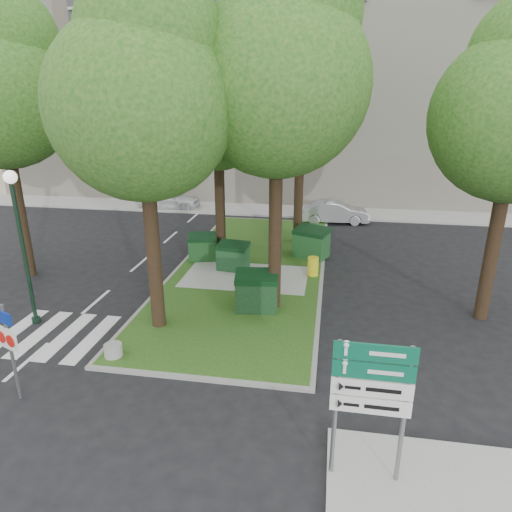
% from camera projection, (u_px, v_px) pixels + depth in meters
% --- Properties ---
extents(ground, '(120.00, 120.00, 0.00)m').
position_uv_depth(ground, '(179.00, 376.00, 12.27)').
color(ground, black).
rests_on(ground, ground).
extents(median_island, '(6.00, 16.00, 0.12)m').
position_uv_depth(median_island, '(250.00, 269.00, 19.60)').
color(median_island, '#234513').
rests_on(median_island, ground).
extents(median_kerb, '(6.30, 16.30, 0.10)m').
position_uv_depth(median_kerb, '(250.00, 269.00, 19.61)').
color(median_kerb, gray).
rests_on(median_kerb, ground).
extents(building_sidewalk, '(42.00, 3.00, 0.12)m').
position_uv_depth(building_sidewalk, '(271.00, 210.00, 29.43)').
color(building_sidewalk, '#999993').
rests_on(building_sidewalk, ground).
extents(zebra_crossing, '(5.00, 3.00, 0.01)m').
position_uv_depth(zebra_crossing, '(79.00, 337.00, 14.25)').
color(zebra_crossing, silver).
rests_on(zebra_crossing, ground).
extents(apartment_building, '(41.00, 12.00, 16.00)m').
position_uv_depth(apartment_building, '(286.00, 81.00, 33.71)').
color(apartment_building, tan).
rests_on(apartment_building, ground).
extents(tree_median_near_left, '(5.20, 5.20, 10.53)m').
position_uv_depth(tree_median_near_left, '(144.00, 88.00, 12.40)').
color(tree_median_near_left, black).
rests_on(tree_median_near_left, ground).
extents(tree_median_near_right, '(5.60, 5.60, 11.46)m').
position_uv_depth(tree_median_near_right, '(281.00, 65.00, 13.49)').
color(tree_median_near_right, black).
rests_on(tree_median_near_right, ground).
extents(tree_median_mid, '(4.80, 4.80, 9.99)m').
position_uv_depth(tree_median_mid, '(220.00, 99.00, 18.47)').
color(tree_median_mid, black).
rests_on(tree_median_mid, ground).
extents(tree_median_far, '(5.80, 5.80, 11.93)m').
position_uv_depth(tree_median_far, '(305.00, 66.00, 20.31)').
color(tree_median_far, black).
rests_on(tree_median_far, ground).
extents(tree_street_left, '(5.40, 5.40, 11.00)m').
position_uv_depth(tree_street_left, '(0.00, 80.00, 16.63)').
color(tree_street_left, black).
rests_on(tree_street_left, ground).
extents(dumpster_a, '(1.46, 1.18, 1.19)m').
position_uv_depth(dumpster_a, '(203.00, 247.00, 20.39)').
color(dumpster_a, '#103C13').
rests_on(dumpster_a, median_island).
extents(dumpster_b, '(1.39, 1.06, 1.19)m').
position_uv_depth(dumpster_b, '(233.00, 256.00, 19.24)').
color(dumpster_b, '#113B1A').
rests_on(dumpster_b, median_island).
extents(dumpster_c, '(1.58, 1.19, 1.36)m').
position_uv_depth(dumpster_c, '(257.00, 291.00, 15.66)').
color(dumpster_c, black).
rests_on(dumpster_c, median_island).
extents(dumpster_d, '(1.79, 1.55, 1.40)m').
position_uv_depth(dumpster_d, '(311.00, 243.00, 20.70)').
color(dumpster_d, '#144119').
rests_on(dumpster_d, median_island).
extents(bollard_left, '(0.51, 0.51, 0.36)m').
position_uv_depth(bollard_left, '(113.00, 350.00, 12.96)').
color(bollard_left, gray).
rests_on(bollard_left, median_island).
extents(bollard_right, '(0.54, 0.54, 0.39)m').
position_uv_depth(bollard_right, '(253.00, 302.00, 15.92)').
color(bollard_right, gray).
rests_on(bollard_right, median_island).
extents(bollard_mid, '(0.58, 0.58, 0.42)m').
position_uv_depth(bollard_mid, '(245.00, 292.00, 16.67)').
color(bollard_mid, gray).
rests_on(bollard_mid, median_island).
extents(litter_bin, '(0.44, 0.44, 0.78)m').
position_uv_depth(litter_bin, '(313.00, 266.00, 18.66)').
color(litter_bin, gold).
rests_on(litter_bin, median_island).
extents(street_lamp, '(0.40, 0.40, 5.04)m').
position_uv_depth(street_lamp, '(20.00, 231.00, 14.12)').
color(street_lamp, black).
rests_on(street_lamp, ground).
extents(traffic_sign_pole, '(0.73, 0.34, 2.59)m').
position_uv_depth(traffic_sign_pole, '(9.00, 340.00, 10.85)').
color(traffic_sign_pole, slate).
rests_on(traffic_sign_pole, ground).
extents(directional_sign, '(1.47, 0.10, 2.95)m').
position_uv_depth(directional_sign, '(371.00, 391.00, 8.31)').
color(directional_sign, slate).
rests_on(directional_sign, sidewalk_corner).
extents(car_white, '(4.06, 1.77, 1.36)m').
position_uv_depth(car_white, '(169.00, 199.00, 29.80)').
color(car_white, silver).
rests_on(car_white, ground).
extents(car_silver, '(4.02, 1.70, 1.29)m').
position_uv_depth(car_silver, '(335.00, 212.00, 26.61)').
color(car_silver, '#A2A4AA').
rests_on(car_silver, ground).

